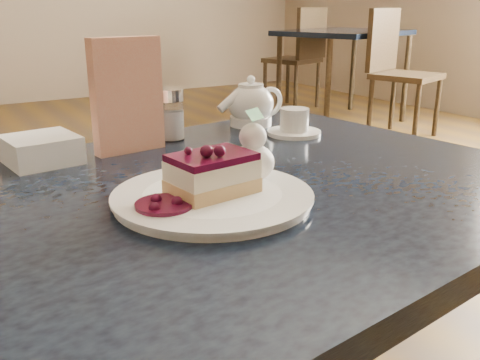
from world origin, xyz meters
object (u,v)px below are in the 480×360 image
main_table (195,239)px  cheesecake_slice (212,174)px  tea_set (259,109)px  bg_table_far_right (340,112)px  dessert_plate (213,197)px

main_table → cheesecake_slice: bearing=-90.0°
cheesecake_slice → tea_set: bearing=41.8°
main_table → cheesecake_slice: cheesecake_slice is taller
cheesecake_slice → main_table: bearing=90.0°
cheesecake_slice → bg_table_far_right: (2.71, 2.77, -0.65)m
bg_table_far_right → dessert_plate: bearing=-151.5°
main_table → tea_set: size_ratio=5.23×
main_table → dessert_plate: size_ratio=4.48×
dessert_plate → bg_table_far_right: bearing=45.6°
tea_set → bg_table_far_right: tea_set is taller
cheesecake_slice → bg_table_far_right: bearing=38.4°
cheesecake_slice → dessert_plate: bearing=0.0°
tea_set → bg_table_far_right: (2.41, 2.42, -0.65)m
main_table → cheesecake_slice: (0.01, -0.04, 0.11)m
main_table → bg_table_far_right: size_ratio=0.65×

